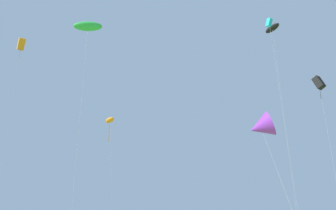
{
  "coord_description": "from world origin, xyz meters",
  "views": [
    {
      "loc": [
        -5.23,
        -5.57,
        2.11
      ],
      "look_at": [
        0.0,
        32.0,
        15.3
      ],
      "focal_mm": 36.59,
      "sensor_mm": 36.0,
      "label": 1
    }
  ],
  "objects": [
    {
      "name": "kite_purple_delta",
      "position": [
        5.28,
        18.46,
        9.12
      ],
      "size": [
        2.97,
        3.29,
        10.29
      ],
      "color": "purple",
      "rests_on": "ground"
    },
    {
      "name": "kite_black_parafoil",
      "position": [
        20.67,
        44.71,
        35.2
      ],
      "size": [
        2.28,
        3.58,
        35.85
      ],
      "color": "black",
      "rests_on": "ground"
    },
    {
      "name": "kite_black_box",
      "position": [
        23.7,
        38.16,
        22.07
      ],
      "size": [
        1.65,
        2.38,
        23.2
      ],
      "color": "black",
      "rests_on": "ground"
    },
    {
      "name": "kite_orange_box",
      "position": [
        -25.36,
        56.57,
        35.02
      ],
      "size": [
        1.95,
        3.66,
        36.37
      ],
      "color": "orange",
      "rests_on": "ground"
    },
    {
      "name": "kite_green_parafoil",
      "position": [
        -9.67,
        29.58,
        23.59
      ],
      "size": [
        3.43,
        1.96,
        24.25
      ],
      "color": "green",
      "rests_on": "ground"
    },
    {
      "name": "kite_orange_parafoil",
      "position": [
        -7.39,
        51.84,
        18.97
      ],
      "size": [
        2.71,
        3.89,
        19.51
      ],
      "color": "orange",
      "rests_on": "ground"
    },
    {
      "name": "kite_cyan_box",
      "position": [
        17.32,
        39.05,
        32.3
      ],
      "size": [
        1.28,
        1.62,
        33.27
      ],
      "color": "#1EB7CC",
      "rests_on": "ground"
    }
  ]
}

